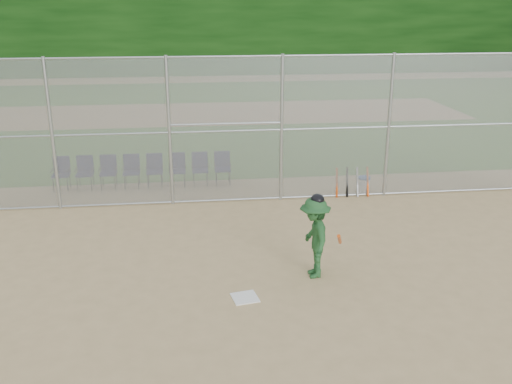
{
  "coord_description": "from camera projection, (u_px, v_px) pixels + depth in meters",
  "views": [
    {
      "loc": [
        -1.51,
        -9.92,
        5.34
      ],
      "look_at": [
        0.0,
        2.5,
        1.1
      ],
      "focal_mm": 40.0,
      "sensor_mm": 36.0,
      "label": 1
    }
  ],
  "objects": [
    {
      "name": "chair_6",
      "position": [
        200.0,
        169.0,
        17.16
      ],
      "size": [
        0.54,
        0.52,
        0.96
      ],
      "primitive_type": null,
      "color": "#10123B",
      "rests_on": "ground"
    },
    {
      "name": "chair_4",
      "position": [
        155.0,
        171.0,
        17.01
      ],
      "size": [
        0.54,
        0.52,
        0.96
      ],
      "primitive_type": null,
      "color": "#10123B",
      "rests_on": "ground"
    },
    {
      "name": "spare_bats",
      "position": [
        352.0,
        182.0,
        16.16
      ],
      "size": [
        0.96,
        0.29,
        0.85
      ],
      "color": "#D84C14",
      "rests_on": "ground"
    },
    {
      "name": "grass_strip",
      "position": [
        218.0,
        113.0,
        28.13
      ],
      "size": [
        100.0,
        100.0,
        0.0
      ],
      "primitive_type": "plane",
      "color": "#2E5D1C",
      "rests_on": "ground"
    },
    {
      "name": "backstop_fence",
      "position": [
        245.0,
        128.0,
        15.25
      ],
      "size": [
        16.09,
        0.09,
        4.0
      ],
      "color": "gray",
      "rests_on": "ground"
    },
    {
      "name": "dirt_patch_far",
      "position": [
        218.0,
        113.0,
        28.13
      ],
      "size": [
        24.0,
        24.0,
        0.0
      ],
      "primitive_type": "plane",
      "color": "tan",
      "rests_on": "ground"
    },
    {
      "name": "chair_1",
      "position": [
        85.0,
        173.0,
        16.77
      ],
      "size": [
        0.54,
        0.52,
        0.96
      ],
      "primitive_type": null,
      "color": "#10123B",
      "rests_on": "ground"
    },
    {
      "name": "batter_at_plate",
      "position": [
        315.0,
        237.0,
        11.35
      ],
      "size": [
        0.87,
        1.31,
        1.76
      ],
      "color": "#1F4F25",
      "rests_on": "ground"
    },
    {
      "name": "chair_2",
      "position": [
        108.0,
        172.0,
        16.85
      ],
      "size": [
        0.54,
        0.52,
        0.96
      ],
      "primitive_type": null,
      "color": "#10123B",
      "rests_on": "ground"
    },
    {
      "name": "chair_3",
      "position": [
        131.0,
        172.0,
        16.93
      ],
      "size": [
        0.54,
        0.52,
        0.96
      ],
      "primitive_type": null,
      "color": "#10123B",
      "rests_on": "ground"
    },
    {
      "name": "chair_0",
      "position": [
        61.0,
        174.0,
        16.7
      ],
      "size": [
        0.54,
        0.52,
        0.96
      ],
      "primitive_type": null,
      "color": "#10123B",
      "rests_on": "ground"
    },
    {
      "name": "home_plate",
      "position": [
        245.0,
        298.0,
        10.73
      ],
      "size": [
        0.55,
        0.55,
        0.02
      ],
      "primitive_type": "cube",
      "rotation": [
        0.0,
        0.0,
        0.19
      ],
      "color": "white",
      "rests_on": "ground"
    },
    {
      "name": "ground",
      "position": [
        271.0,
        285.0,
        11.21
      ],
      "size": [
        100.0,
        100.0,
        0.0
      ],
      "primitive_type": "plane",
      "color": "tan",
      "rests_on": "ground"
    },
    {
      "name": "water_cooler",
      "position": [
        364.0,
        184.0,
        16.58
      ],
      "size": [
        0.36,
        0.36,
        0.46
      ],
      "color": "white",
      "rests_on": "ground"
    },
    {
      "name": "chair_7",
      "position": [
        223.0,
        168.0,
        17.24
      ],
      "size": [
        0.54,
        0.52,
        0.96
      ],
      "primitive_type": null,
      "color": "#10123B",
      "rests_on": "ground"
    },
    {
      "name": "chair_5",
      "position": [
        177.0,
        170.0,
        17.09
      ],
      "size": [
        0.54,
        0.52,
        0.96
      ],
      "primitive_type": null,
      "color": "#10123B",
      "rests_on": "ground"
    }
  ]
}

